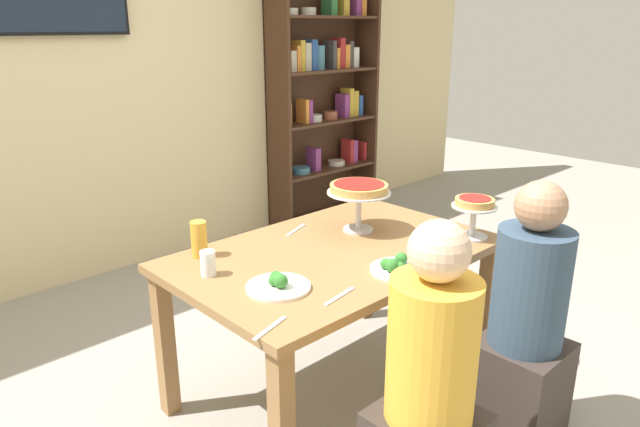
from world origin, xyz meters
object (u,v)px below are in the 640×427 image
water_glass_clear_near (208,263)px  personal_pizza_stand (474,208)px  diner_near_right (525,334)px  salad_plate_far_diner (398,267)px  beer_glass_amber_tall (199,239)px  dining_table (335,269)px  cutlery_fork_near (438,248)px  cutlery_knife_far (270,328)px  cutlery_fork_far (296,230)px  diner_near_left (428,404)px  deep_dish_pizza_stand (359,192)px  cutlery_knife_near (340,296)px  bookshelf (322,92)px  salad_plate_near_diner (278,284)px

water_glass_clear_near → personal_pizza_stand: bearing=-23.4°
diner_near_right → salad_plate_far_diner: size_ratio=4.63×
diner_near_right → beer_glass_amber_tall: diner_near_right is taller
dining_table → personal_pizza_stand: personal_pizza_stand is taller
cutlery_fork_near → cutlery_knife_far: (-1.02, -0.04, 0.00)m
diner_near_right → cutlery_fork_far: bearing=15.6°
diner_near_left → deep_dish_pizza_stand: bearing=-33.9°
diner_near_left → personal_pizza_stand: (0.91, 0.43, 0.40)m
cutlery_knife_near → cutlery_knife_far: (-0.34, -0.01, 0.00)m
bookshelf → diner_near_left: bookshelf is taller
beer_glass_amber_tall → cutlery_knife_far: (-0.18, -0.71, -0.08)m
diner_near_right → bookshelf: bearing=-28.4°
bookshelf → personal_pizza_stand: bookshelf is taller
bookshelf → cutlery_knife_near: bookshelf is taller
beer_glass_amber_tall → cutlery_fork_far: size_ratio=0.90×
dining_table → bookshelf: 2.78m
cutlery_knife_far → cutlery_knife_near: bearing=-15.0°
diner_near_right → personal_pizza_stand: 0.63m
salad_plate_far_diner → cutlery_knife_near: bearing=179.3°
beer_glass_amber_tall → cutlery_knife_far: 0.74m
salad_plate_near_diner → cutlery_fork_near: (0.80, -0.18, -0.02)m
deep_dish_pizza_stand → cutlery_fork_near: bearing=-78.0°
bookshelf → water_glass_clear_near: bearing=-142.6°
cutlery_knife_far → diner_near_right: bearing=-38.4°
personal_pizza_stand → cutlery_knife_near: (-0.91, -0.00, -0.15)m
cutlery_fork_near → salad_plate_near_diner: bearing=-171.6°
cutlery_knife_near → cutlery_fork_far: (0.37, 0.66, 0.00)m
salad_plate_near_diner → cutlery_knife_far: bearing=-134.7°
deep_dish_pizza_stand → salad_plate_far_diner: (-0.25, -0.45, -0.18)m
dining_table → diner_near_right: size_ratio=1.26×
cutlery_fork_near → water_glass_clear_near: bearing=174.0°
bookshelf → deep_dish_pizza_stand: bookshelf is taller
personal_pizza_stand → cutlery_knife_near: size_ratio=1.19×
beer_glass_amber_tall → cutlery_knife_near: beer_glass_amber_tall is taller
diner_near_left → cutlery_fork_far: diner_near_left is taller
bookshelf → diner_near_left: bearing=-128.0°
cutlery_fork_far → beer_glass_amber_tall: bearing=-25.6°
deep_dish_pizza_stand → cutlery_knife_far: size_ratio=1.74×
personal_pizza_stand → salad_plate_far_diner: personal_pizza_stand is taller
dining_table → salad_plate_near_diner: size_ratio=5.74×
bookshelf → salad_plate_near_diner: size_ratio=8.73×
deep_dish_pizza_stand → cutlery_fork_far: (-0.22, 0.21, -0.20)m
water_glass_clear_near → salad_plate_far_diner: bearing=-41.0°
beer_glass_amber_tall → water_glass_clear_near: beer_glass_amber_tall is taller
personal_pizza_stand → cutlery_fork_near: bearing=172.9°
diner_near_right → personal_pizza_stand: diner_near_right is taller
personal_pizza_stand → cutlery_fork_far: size_ratio=1.19×
cutlery_knife_near → cutlery_knife_far: same height
cutlery_knife_near → diner_near_left: bearing=-99.2°
personal_pizza_stand → salad_plate_near_diner: 1.06m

